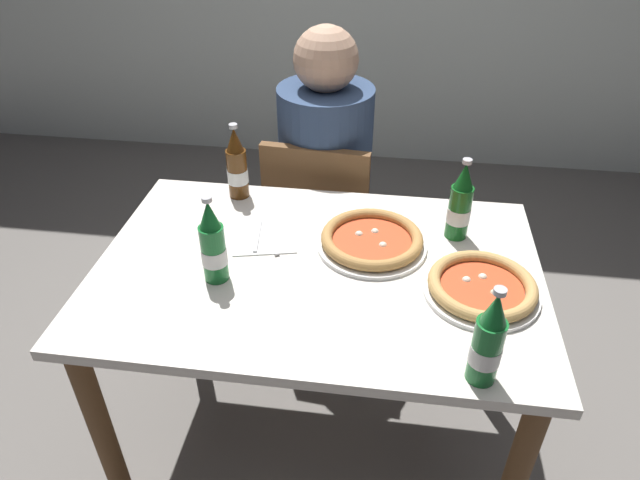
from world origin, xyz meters
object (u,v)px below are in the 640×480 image
at_px(beer_bottle_right, 237,167).
at_px(dining_table_main, 318,298).
at_px(pizza_marinara_far, 372,240).
at_px(diner_seated, 325,193).
at_px(pizza_margherita_near, 482,287).
at_px(chair_behind_table, 322,223).
at_px(beer_bottle_center, 460,205).
at_px(beer_bottle_left, 488,343).
at_px(napkin_with_cutlery, 265,236).
at_px(beer_bottle_extra, 213,246).

bearing_deg(beer_bottle_right, dining_table_main, -47.80).
bearing_deg(pizza_marinara_far, beer_bottle_right, 153.13).
xyz_separation_m(diner_seated, pizza_margherita_near, (0.49, -0.72, 0.19)).
bearing_deg(dining_table_main, diner_seated, 95.54).
height_order(chair_behind_table, beer_bottle_center, beer_bottle_center).
relative_size(beer_bottle_left, beer_bottle_right, 1.00).
bearing_deg(beer_bottle_right, beer_bottle_center, -11.37).
bearing_deg(beer_bottle_center, pizza_marinara_far, -159.92).
height_order(diner_seated, napkin_with_cutlery, diner_seated).
bearing_deg(beer_bottle_right, diner_seated, 53.95).
bearing_deg(beer_bottle_extra, diner_seated, 75.67).
distance_m(chair_behind_table, beer_bottle_right, 0.52).
relative_size(pizza_margherita_near, beer_bottle_left, 1.19).
bearing_deg(beer_bottle_extra, beer_bottle_center, 24.13).
bearing_deg(chair_behind_table, beer_bottle_center, 142.56).
relative_size(diner_seated, beer_bottle_center, 4.89).
relative_size(pizza_marinara_far, beer_bottle_center, 1.26).
relative_size(pizza_margherita_near, beer_bottle_extra, 1.19).
bearing_deg(napkin_with_cutlery, beer_bottle_extra, -112.65).
height_order(diner_seated, pizza_marinara_far, diner_seated).
bearing_deg(pizza_marinara_far, diner_seated, 110.26).
height_order(beer_bottle_left, beer_bottle_right, same).
bearing_deg(pizza_margherita_near, pizza_marinara_far, 149.89).
distance_m(pizza_marinara_far, beer_bottle_center, 0.27).
relative_size(chair_behind_table, beer_bottle_left, 3.44).
height_order(dining_table_main, pizza_marinara_far, pizza_marinara_far).
height_order(pizza_marinara_far, beer_bottle_center, beer_bottle_center).
bearing_deg(pizza_marinara_far, beer_bottle_center, 20.08).
xyz_separation_m(beer_bottle_right, beer_bottle_extra, (0.05, -0.42, 0.00)).
height_order(dining_table_main, beer_bottle_left, beer_bottle_left).
bearing_deg(pizza_margherita_near, beer_bottle_center, 101.07).
distance_m(pizza_margherita_near, beer_bottle_center, 0.27).
distance_m(pizza_marinara_far, beer_bottle_right, 0.50).
relative_size(pizza_marinara_far, beer_bottle_right, 1.26).
distance_m(pizza_margherita_near, napkin_with_cutlery, 0.62).
relative_size(pizza_marinara_far, napkin_with_cutlery, 1.44).
bearing_deg(beer_bottle_extra, dining_table_main, 18.73).
xyz_separation_m(pizza_margherita_near, beer_bottle_center, (-0.05, 0.25, 0.08)).
height_order(pizza_margherita_near, beer_bottle_left, beer_bottle_left).
xyz_separation_m(diner_seated, napkin_with_cutlery, (-0.11, -0.55, 0.17)).
bearing_deg(chair_behind_table, beer_bottle_extra, 80.46).
bearing_deg(dining_table_main, pizza_margherita_near, -7.64).
xyz_separation_m(dining_table_main, pizza_marinara_far, (0.14, 0.11, 0.14)).
relative_size(dining_table_main, beer_bottle_right, 4.86).
distance_m(pizza_marinara_far, beer_bottle_left, 0.52).
distance_m(beer_bottle_right, beer_bottle_extra, 0.42).
distance_m(diner_seated, beer_bottle_right, 0.49).
height_order(diner_seated, beer_bottle_right, diner_seated).
distance_m(diner_seated, beer_bottle_left, 1.13).
height_order(diner_seated, beer_bottle_extra, diner_seated).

